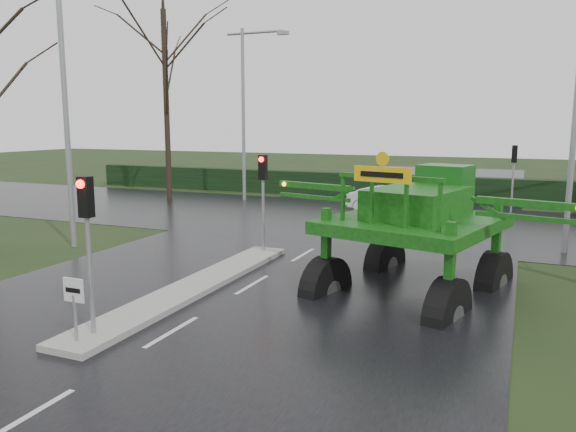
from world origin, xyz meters
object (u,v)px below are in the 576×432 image
at_px(street_light_left_near, 71,84).
at_px(white_sedan, 386,213).
at_px(traffic_signal_far, 514,164).
at_px(traffic_signal_mid, 263,182).
at_px(keep_left_sign, 74,299).
at_px(street_light_right, 568,82).
at_px(traffic_signal_near, 87,221).
at_px(crop_sprayer, 331,208).
at_px(street_light_left_far, 248,99).

height_order(street_light_left_near, white_sedan, street_light_left_near).
bearing_deg(white_sedan, traffic_signal_far, -62.02).
bearing_deg(traffic_signal_mid, white_sedan, 80.46).
xyz_separation_m(keep_left_sign, white_sedan, (1.83, 19.91, -1.06)).
bearing_deg(white_sedan, traffic_signal_mid, -176.59).
bearing_deg(street_light_right, keep_left_sign, -125.12).
height_order(traffic_signal_far, white_sedan, traffic_signal_far).
relative_size(street_light_left_near, white_sedan, 2.46).
relative_size(keep_left_sign, street_light_right, 0.14).
distance_m(traffic_signal_near, crop_sprayer, 6.53).
xyz_separation_m(traffic_signal_near, traffic_signal_far, (7.80, 21.02, 0.00)).
height_order(keep_left_sign, crop_sprayer, crop_sprayer).
bearing_deg(street_light_left_near, street_light_left_far, 90.00).
distance_m(street_light_left_near, white_sedan, 16.31).
height_order(street_light_left_far, white_sedan, street_light_left_far).
distance_m(keep_left_sign, traffic_signal_near, 1.61).
bearing_deg(traffic_signal_near, street_light_right, 53.87).
bearing_deg(traffic_signal_far, street_light_left_near, 43.63).
xyz_separation_m(traffic_signal_far, street_light_left_far, (-14.69, -0.01, 3.40)).
bearing_deg(street_light_right, street_light_left_far, 153.98).
bearing_deg(traffic_signal_mid, keep_left_sign, -90.00).
height_order(street_light_left_far, crop_sprayer, street_light_left_far).
bearing_deg(keep_left_sign, white_sedan, 84.74).
distance_m(traffic_signal_far, street_light_left_far, 15.08).
relative_size(keep_left_sign, crop_sprayer, 0.16).
bearing_deg(traffic_signal_near, traffic_signal_mid, 90.00).
xyz_separation_m(traffic_signal_near, street_light_left_near, (-6.89, 7.01, 3.40)).
xyz_separation_m(keep_left_sign, street_light_right, (9.49, 13.50, 4.93)).
bearing_deg(white_sedan, street_light_left_near, 157.82).
height_order(traffic_signal_near, street_light_left_near, street_light_left_near).
xyz_separation_m(traffic_signal_near, street_light_left_far, (-6.89, 21.01, 3.40)).
bearing_deg(street_light_right, crop_sprayer, -128.74).
height_order(street_light_right, street_light_left_far, same).
relative_size(keep_left_sign, traffic_signal_mid, 0.38).
relative_size(traffic_signal_near, traffic_signal_mid, 1.00).
bearing_deg(traffic_signal_mid, street_light_right, 25.40).
bearing_deg(street_light_left_far, crop_sprayer, -56.18).
xyz_separation_m(street_light_right, street_light_left_far, (-16.39, 8.00, 0.00)).
bearing_deg(traffic_signal_far, crop_sprayer, 74.44).
distance_m(traffic_signal_far, street_light_left_near, 20.58).
height_order(street_light_left_near, street_light_right, same).
relative_size(traffic_signal_near, crop_sprayer, 0.41).
distance_m(traffic_signal_mid, street_light_left_far, 14.68).
relative_size(traffic_signal_near, street_light_left_far, 0.35).
bearing_deg(street_light_left_near, street_light_right, 20.11).
bearing_deg(street_light_right, traffic_signal_mid, -154.60).
bearing_deg(traffic_signal_near, crop_sprayer, 57.72).
distance_m(keep_left_sign, white_sedan, 20.02).
bearing_deg(crop_sprayer, street_light_right, 65.68).
relative_size(traffic_signal_near, traffic_signal_far, 1.00).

